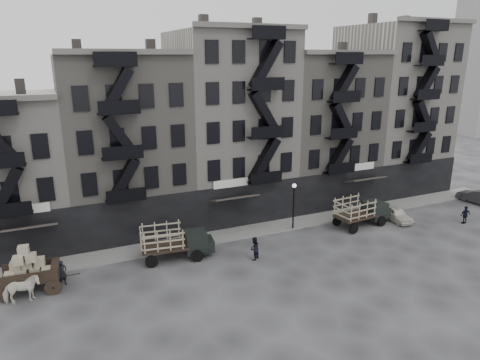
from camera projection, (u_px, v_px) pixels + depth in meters
name	position (u px, v px, depth m)	size (l,w,h in m)	color
ground	(277.00, 247.00, 34.65)	(140.00, 140.00, 0.00)	#38383A
sidewalk	(257.00, 230.00, 37.92)	(55.00, 2.50, 0.15)	slate
building_midwest	(124.00, 144.00, 37.25)	(10.00, 11.35, 16.20)	slate
building_center	(230.00, 125.00, 40.85)	(10.00, 11.35, 18.20)	#ACA79E
building_mideast	(317.00, 128.00, 45.03)	(10.00, 11.35, 16.20)	slate
building_east	(392.00, 109.00, 48.50)	(10.00, 11.35, 19.20)	#ACA79E
lamp_post	(294.00, 200.00, 37.31)	(0.36, 0.36, 4.28)	black
horse	(22.00, 290.00, 26.64)	(0.99, 2.17, 1.83)	silver
wagon	(27.00, 266.00, 27.66)	(3.95, 2.33, 3.22)	black
stake_truck_west	(175.00, 239.00, 32.34)	(5.62, 2.84, 2.72)	black
stake_truck_east	(362.00, 209.00, 38.57)	(5.67, 2.75, 2.76)	black
car_east	(396.00, 214.00, 40.10)	(1.53, 3.80, 1.30)	beige
car_far	(479.00, 197.00, 44.59)	(1.50, 4.31, 1.42)	#262629
pedestrian_west	(62.00, 273.00, 28.67)	(0.66, 0.44, 1.82)	black
pedestrian_mid	(254.00, 249.00, 32.30)	(0.88, 0.69, 1.82)	black
policeman	(465.00, 215.00, 39.23)	(1.00, 0.41, 1.70)	black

